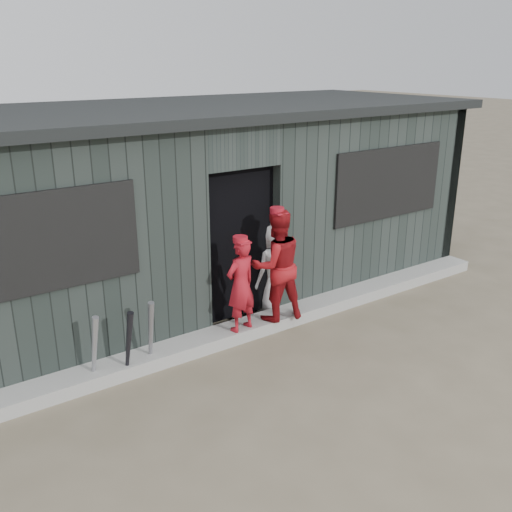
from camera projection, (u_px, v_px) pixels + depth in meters
ground at (359, 400)px, 5.66m from camera, size 80.00×80.00×0.00m
curb at (255, 326)px, 7.04m from camera, size 8.00×0.36×0.15m
bat_left at (94, 350)px, 5.78m from camera, size 0.12×0.25×0.81m
bat_mid at (151, 334)px, 6.10m from camera, size 0.11×0.27×0.83m
bat_right at (128, 345)px, 5.90m from camera, size 0.13×0.23×0.80m
player_red_left at (241, 285)px, 6.62m from camera, size 0.46×0.34×1.13m
player_red_right at (276, 265)px, 6.88m from camera, size 0.76×0.65×1.39m
player_grey_back at (272, 267)px, 7.44m from camera, size 0.71×0.59×1.24m
dugout at (186, 203)px, 7.95m from camera, size 8.30×3.30×2.62m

